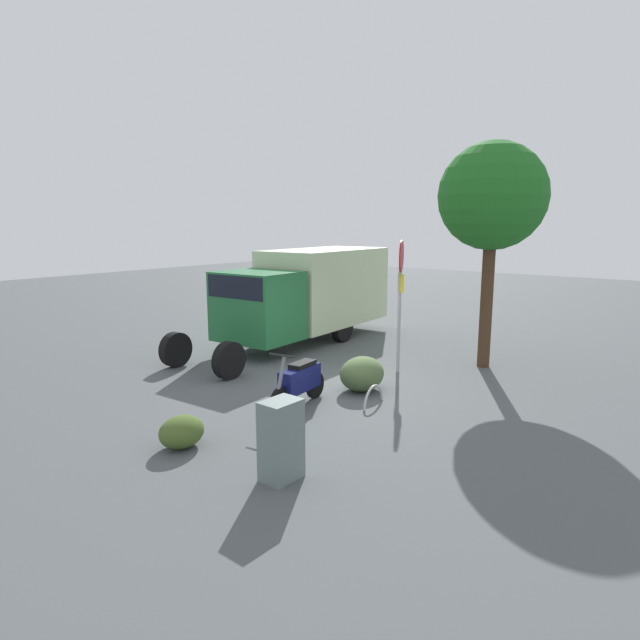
# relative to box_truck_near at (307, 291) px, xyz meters

# --- Properties ---
(ground_plane) EXTENTS (60.00, 60.00, 0.00)m
(ground_plane) POSITION_rel_box_truck_near_xyz_m (3.18, 3.29, -1.58)
(ground_plane) COLOR #4D5253
(box_truck_near) EXTENTS (8.12, 2.51, 2.83)m
(box_truck_near) POSITION_rel_box_truck_near_xyz_m (0.00, 0.00, 0.00)
(box_truck_near) COLOR black
(box_truck_near) RESTS_ON ground
(motorcycle) EXTENTS (1.81, 0.55, 1.20)m
(motorcycle) POSITION_rel_box_truck_near_xyz_m (4.80, 3.68, -1.06)
(motorcycle) COLOR black
(motorcycle) RESTS_ON ground
(stop_sign) EXTENTS (0.71, 0.33, 3.25)m
(stop_sign) POSITION_rel_box_truck_near_xyz_m (1.39, 4.03, 0.59)
(stop_sign) COLOR #9E9EA3
(stop_sign) RESTS_ON ground
(street_tree) EXTENTS (2.64, 2.64, 5.62)m
(street_tree) POSITION_rel_box_truck_near_xyz_m (-0.42, 5.51, 2.67)
(street_tree) COLOR #47301E
(street_tree) RESTS_ON ground
(utility_cabinet) EXTENTS (0.59, 0.44, 1.18)m
(utility_cabinet) POSITION_rel_box_truck_near_xyz_m (7.37, 5.48, -0.99)
(utility_cabinet) COLOR slate
(utility_cabinet) RESTS_ON ground
(bike_rack_hoop) EXTENTS (0.85, 0.13, 0.85)m
(bike_rack_hoop) POSITION_rel_box_truck_near_xyz_m (3.84, 4.84, -1.58)
(bike_rack_hoop) COLOR #B7B7BC
(bike_rack_hoop) RESTS_ON ground
(shrub_near_sign) EXTENTS (0.79, 0.64, 0.54)m
(shrub_near_sign) POSITION_rel_box_truck_near_xyz_m (7.54, 3.44, -1.31)
(shrub_near_sign) COLOR #465C26
(shrub_near_sign) RESTS_ON ground
(shrub_mid_verge) EXTENTS (1.11, 0.91, 0.76)m
(shrub_mid_verge) POSITION_rel_box_truck_near_xyz_m (3.17, 4.12, -1.20)
(shrub_mid_verge) COLOR #4E663A
(shrub_mid_verge) RESTS_ON ground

